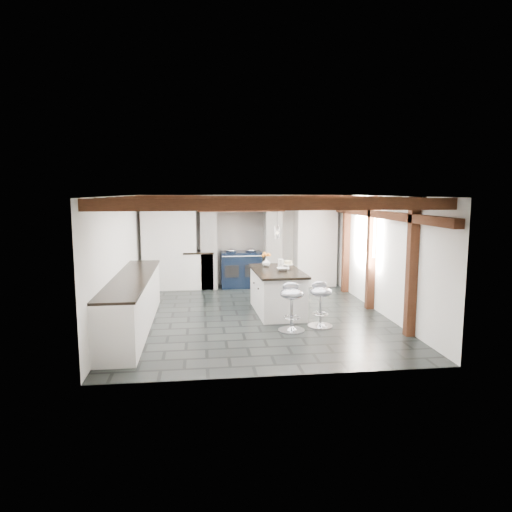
{
  "coord_description": "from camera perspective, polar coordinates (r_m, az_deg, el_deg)",
  "views": [
    {
      "loc": [
        -1.01,
        -8.57,
        2.37
      ],
      "look_at": [
        0.1,
        0.4,
        1.1
      ],
      "focal_mm": 32.0,
      "sensor_mm": 36.0,
      "label": 1
    }
  ],
  "objects": [
    {
      "name": "ground",
      "position": [
        8.95,
        -0.32,
        -7.36
      ],
      "size": [
        6.0,
        6.0,
        0.0
      ],
      "primitive_type": "plane",
      "color": "black",
      "rests_on": "ground"
    },
    {
      "name": "range_cooker",
      "position": [
        11.45,
        -1.89,
        -1.58
      ],
      "size": [
        1.0,
        0.63,
        0.99
      ],
      "color": "black",
      "rests_on": "ground"
    },
    {
      "name": "room_shell",
      "position": [
        10.08,
        -4.71,
        0.54
      ],
      "size": [
        6.0,
        6.03,
        6.0
      ],
      "color": "white",
      "rests_on": "ground"
    },
    {
      "name": "kitchen_island",
      "position": [
        9.06,
        2.65,
        -4.34
      ],
      "size": [
        0.96,
        1.75,
        1.14
      ],
      "rotation": [
        0.0,
        0.0,
        0.03
      ],
      "color": "white",
      "rests_on": "ground"
    },
    {
      "name": "bar_stool_far",
      "position": [
        7.83,
        4.48,
        -5.68
      ],
      "size": [
        0.45,
        0.45,
        0.84
      ],
      "rotation": [
        0.0,
        0.0,
        -0.02
      ],
      "color": "silver",
      "rests_on": "ground"
    },
    {
      "name": "bar_stool_near",
      "position": [
        8.13,
        8.06,
        -5.34
      ],
      "size": [
        0.44,
        0.44,
        0.81
      ],
      "rotation": [
        0.0,
        0.0,
        0.03
      ],
      "color": "silver",
      "rests_on": "ground"
    }
  ]
}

